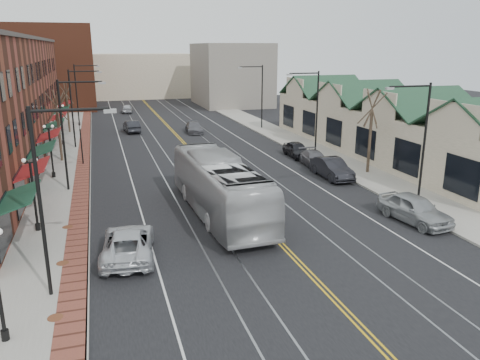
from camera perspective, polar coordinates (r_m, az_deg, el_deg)
ground at (r=23.78m, az=7.16°, el=-9.94°), size 160.00×160.00×0.00m
sidewalk_left at (r=40.88m, az=-20.61°, el=0.34°), size 4.00×120.00×0.15m
sidewalk_right at (r=45.85m, az=10.79°, el=2.69°), size 4.00×120.00×0.15m
building_right at (r=48.47m, az=17.26°, el=5.65°), size 8.00×36.00×4.60m
backdrop_left at (r=89.80m, az=-21.97°, el=12.65°), size 14.00×18.00×14.00m
backdrop_mid at (r=105.01m, az=-12.30°, el=12.35°), size 22.00×14.00×9.00m
backdrop_right at (r=87.93m, az=-1.12°, el=12.73°), size 12.00×16.00×11.00m
streetlight_l_0 at (r=20.27m, az=-22.17°, el=-0.43°), size 3.33×0.25×8.00m
streetlight_l_1 at (r=35.91m, az=-20.18°, el=6.45°), size 3.33×0.25×8.00m
streetlight_l_2 at (r=51.77m, az=-19.39°, el=9.13°), size 3.33×0.25×8.00m
streetlight_l_3 at (r=67.70m, az=-18.97°, el=10.56°), size 3.33×0.25×8.00m
streetlight_r_0 at (r=32.82m, az=21.06°, el=5.55°), size 3.33×0.25×8.00m
streetlight_r_1 at (r=46.34m, az=8.90°, el=9.14°), size 3.33×0.25×8.00m
streetlight_r_2 at (r=61.08m, az=2.31°, el=10.90°), size 3.33×0.25×8.00m
lamppost_l_1 at (r=28.88m, az=-23.81°, el=-1.82°), size 0.84×0.28×4.27m
lamppost_l_2 at (r=40.46m, az=-22.03°, el=3.15°), size 0.84×0.28×4.27m
lamppost_l_3 at (r=54.21m, az=-20.91°, el=6.23°), size 0.84×0.28×4.27m
tree_left_near at (r=46.10m, az=-21.26°, el=6.32°), size 1.78×1.37×6.48m
tree_left_far at (r=61.96m, az=-20.31°, el=8.38°), size 1.66×1.28×6.02m
tree_right_mid at (r=40.30m, az=15.63°, el=5.92°), size 1.90×1.46×6.93m
manhole_near at (r=20.32m, az=-21.60°, el=-15.33°), size 0.60×0.60×0.02m
manhole_mid at (r=24.75m, az=-20.80°, el=-9.45°), size 0.60×0.60×0.02m
manhole_far at (r=29.36m, az=-20.27°, el=-5.38°), size 0.60×0.60×0.02m
traffic_signal at (r=44.21m, az=-18.82°, el=4.65°), size 0.18×0.15×3.80m
transit_bus at (r=29.48m, az=-2.52°, el=-0.82°), size 3.64×13.39×3.70m
parked_suv at (r=24.53m, az=-13.47°, el=-7.50°), size 3.13×5.71×1.51m
parked_car_a at (r=30.38m, az=20.51°, el=-3.29°), size 2.68×5.26×1.72m
parked_car_b at (r=38.80m, az=11.14°, el=1.41°), size 1.80×5.00×1.64m
parked_car_c at (r=42.42m, az=9.08°, el=2.55°), size 2.41×4.85×1.35m
parked_car_d at (r=45.88m, az=6.96°, el=3.70°), size 1.81×4.31×1.46m
distant_car_left at (r=60.67m, az=-13.08°, el=6.39°), size 1.99×4.61×1.48m
distant_car_right at (r=59.07m, az=-5.65°, el=6.40°), size 2.18×4.70×1.33m
distant_car_far at (r=79.32m, az=-13.60°, el=8.48°), size 2.05×4.26×1.40m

